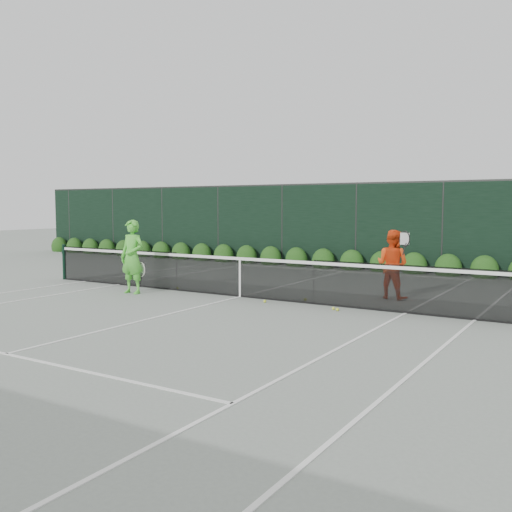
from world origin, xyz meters
The scene contains 8 objects.
ground centered at (0.00, 0.00, 0.00)m, with size 80.00×80.00×0.00m, color gray.
tennis_net centered at (-0.02, 0.00, 0.53)m, with size 12.90×0.10×1.07m.
player_woman centered at (-2.66, -0.95, 0.94)m, with size 0.71×0.48×1.88m.
player_man centered at (3.25, 1.72, 0.83)m, with size 0.95×0.76×1.66m.
court_lines centered at (0.00, 0.00, 0.01)m, with size 11.03×23.83×0.01m.
windscreen_fence centered at (0.00, -2.71, 1.51)m, with size 32.00×21.07×3.06m.
hedge_row centered at (0.00, 7.15, 0.23)m, with size 31.66×0.65×0.94m.
tennis_balls centered at (1.19, -0.16, 0.03)m, with size 4.99×0.87×0.07m.
Camera 1 is at (7.62, -11.56, 2.22)m, focal length 40.00 mm.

